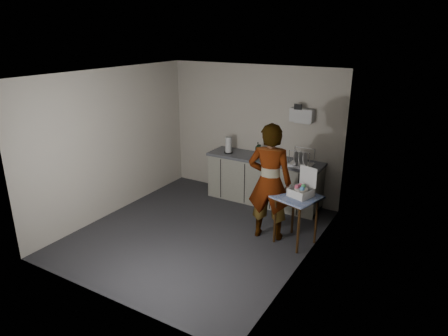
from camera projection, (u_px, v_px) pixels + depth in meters
The scene contains 15 objects.
ground at pixel (198, 233), 6.66m from camera, with size 4.00×4.00×0.00m, color #2D2D32.
wall_back at pixel (253, 132), 7.85m from camera, with size 3.60×0.02×2.60m, color beige.
wall_right at pixel (306, 179), 5.37m from camera, with size 0.02×4.00×2.60m, color beige.
wall_left at pixel (113, 143), 7.09m from camera, with size 0.02×4.00×2.60m, color beige.
ceiling at pixel (194, 74), 5.80m from camera, with size 3.60×4.00×0.01m, color silver.
kitchen_counter at pixel (264, 182), 7.71m from camera, with size 2.24×0.62×0.91m.
wall_shelf at pixel (302, 115), 7.17m from camera, with size 0.42×0.18×0.37m.
side_table at pixel (297, 202), 6.13m from camera, with size 0.77×0.77×0.80m.
standing_man at pixel (270, 182), 6.24m from camera, with size 0.69×0.45×1.89m, color #B2A593.
soap_bottle at pixel (258, 150), 7.52m from camera, with size 0.11×0.11×0.29m, color black.
soda_can at pixel (262, 153), 7.62m from camera, with size 0.06×0.06×0.12m, color red.
dark_bottle at pixel (259, 150), 7.64m from camera, with size 0.06×0.06×0.22m, color black.
paper_towel at pixel (228, 145), 7.81m from camera, with size 0.18×0.18×0.32m.
dish_rack at pixel (301, 161), 7.13m from camera, with size 0.41×0.31×0.29m.
bakery_box at pixel (302, 190), 6.08m from camera, with size 0.40×0.40×0.44m.
Camera 1 is at (3.38, -4.89, 3.21)m, focal length 32.00 mm.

